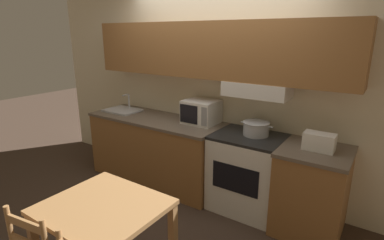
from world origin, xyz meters
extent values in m
plane|color=#3D2D23|center=(0.00, 0.00, 0.00)|extent=(16.00, 16.00, 0.00)
cube|color=beige|center=(0.00, 0.03, 1.27)|extent=(5.68, 0.05, 2.55)
cube|color=#936033|center=(0.00, -0.16, 1.77)|extent=(3.28, 0.32, 0.64)
cube|color=white|center=(0.62, -0.16, 1.37)|extent=(0.71, 0.34, 0.16)
cube|color=#936033|center=(-0.71, -0.33, 0.42)|extent=(1.87, 0.67, 0.85)
cube|color=brown|center=(-0.71, -0.33, 0.87)|extent=(1.89, 0.69, 0.04)
cube|color=#936033|center=(1.32, -0.33, 0.42)|extent=(0.63, 0.67, 0.85)
cube|color=brown|center=(1.32, -0.33, 0.87)|extent=(0.65, 0.69, 0.04)
cube|color=white|center=(0.62, -0.31, 0.43)|extent=(0.75, 0.62, 0.86)
cube|color=black|center=(0.62, -0.31, 0.87)|extent=(0.75, 0.62, 0.03)
cube|color=black|center=(0.62, -0.62, 0.49)|extent=(0.52, 0.01, 0.30)
cylinder|color=black|center=(0.45, -0.43, 0.88)|extent=(0.10, 0.10, 0.01)
cylinder|color=black|center=(0.79, -0.43, 0.88)|extent=(0.10, 0.10, 0.01)
cylinder|color=black|center=(0.45, -0.19, 0.88)|extent=(0.10, 0.10, 0.01)
cylinder|color=black|center=(0.79, -0.19, 0.88)|extent=(0.10, 0.10, 0.01)
cylinder|color=#B7BABF|center=(0.67, -0.26, 0.96)|extent=(0.28, 0.28, 0.15)
torus|color=#B7BABF|center=(0.67, -0.26, 1.03)|extent=(0.29, 0.29, 0.01)
cylinder|color=#B7BABF|center=(0.51, -0.26, 1.01)|extent=(0.05, 0.01, 0.01)
cylinder|color=#B7BABF|center=(0.83, -0.26, 1.01)|extent=(0.05, 0.01, 0.01)
cube|color=white|center=(-0.07, -0.20, 1.03)|extent=(0.40, 0.36, 0.29)
cube|color=black|center=(-0.14, -0.38, 1.03)|extent=(0.25, 0.01, 0.22)
cube|color=gray|center=(0.08, -0.38, 1.03)|extent=(0.07, 0.01, 0.22)
cube|color=white|center=(1.34, -0.33, 0.97)|extent=(0.28, 0.16, 0.17)
cube|color=black|center=(1.19, -0.33, 0.99)|extent=(0.01, 0.02, 0.02)
cube|color=black|center=(1.24, -0.33, 1.05)|extent=(0.04, 0.11, 0.01)
cube|color=black|center=(1.31, -0.33, 1.05)|extent=(0.04, 0.11, 0.01)
cube|color=black|center=(1.37, -0.33, 1.05)|extent=(0.04, 0.11, 0.01)
cube|color=black|center=(1.44, -0.33, 1.05)|extent=(0.04, 0.11, 0.01)
cube|color=#B7BABF|center=(-1.33, -0.33, 0.90)|extent=(0.48, 0.37, 0.02)
cube|color=#4C4F54|center=(-1.33, -0.35, 0.90)|extent=(0.41, 0.28, 0.01)
cylinder|color=#B7BABF|center=(-1.33, -0.20, 1.01)|extent=(0.02, 0.02, 0.20)
cylinder|color=#B7BABF|center=(-1.33, -0.26, 1.11)|extent=(0.02, 0.12, 0.02)
cube|color=#9E7042|center=(0.23, -2.00, 0.75)|extent=(0.83, 0.75, 0.04)
cube|color=#9E7042|center=(-0.15, -1.67, 0.36)|extent=(0.06, 0.06, 0.73)
cylinder|color=#9E7042|center=(-0.18, -2.46, 0.64)|extent=(0.04, 0.04, 0.43)
cube|color=#9E7042|center=(-0.01, -2.44, 0.77)|extent=(0.34, 0.07, 0.06)
camera|label=1|loc=(1.83, -3.22, 1.96)|focal=28.00mm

